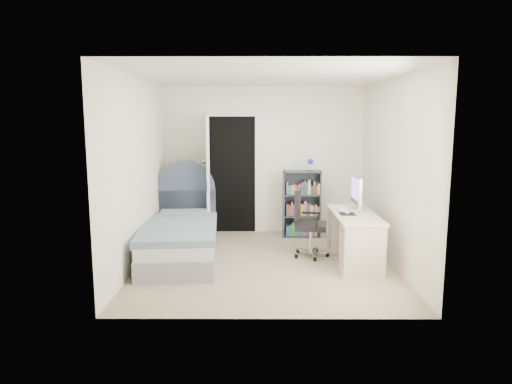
{
  "coord_description": "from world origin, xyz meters",
  "views": [
    {
      "loc": [
        -0.11,
        -6.03,
        1.93
      ],
      "look_at": [
        -0.13,
        0.2,
        0.95
      ],
      "focal_mm": 32.0,
      "sensor_mm": 36.0,
      "label": 1
    }
  ],
  "objects_px": {
    "nightstand": "(199,214)",
    "floor_lamp": "(203,203)",
    "desk": "(354,235)",
    "office_chair": "(306,220)",
    "bookcase": "(302,207)",
    "bed": "(181,237)"
  },
  "relations": [
    {
      "from": "desk",
      "to": "office_chair",
      "type": "xyz_separation_m",
      "value": [
        -0.64,
        0.27,
        0.16
      ]
    },
    {
      "from": "bed",
      "to": "desk",
      "type": "height_order",
      "value": "bed"
    },
    {
      "from": "nightstand",
      "to": "bookcase",
      "type": "bearing_deg",
      "value": -5.94
    },
    {
      "from": "bed",
      "to": "bookcase",
      "type": "bearing_deg",
      "value": 32.4
    },
    {
      "from": "floor_lamp",
      "to": "office_chair",
      "type": "height_order",
      "value": "floor_lamp"
    },
    {
      "from": "bookcase",
      "to": "floor_lamp",
      "type": "bearing_deg",
      "value": 172.26
    },
    {
      "from": "floor_lamp",
      "to": "desk",
      "type": "xyz_separation_m",
      "value": [
        2.27,
        -1.62,
        -0.14
      ]
    },
    {
      "from": "nightstand",
      "to": "floor_lamp",
      "type": "xyz_separation_m",
      "value": [
        0.06,
        0.05,
        0.17
      ]
    },
    {
      "from": "bed",
      "to": "office_chair",
      "type": "bearing_deg",
      "value": 1.55
    },
    {
      "from": "nightstand",
      "to": "floor_lamp",
      "type": "height_order",
      "value": "floor_lamp"
    },
    {
      "from": "nightstand",
      "to": "bookcase",
      "type": "relative_size",
      "value": 0.41
    },
    {
      "from": "bed",
      "to": "floor_lamp",
      "type": "relative_size",
      "value": 1.71
    },
    {
      "from": "bookcase",
      "to": "desk",
      "type": "height_order",
      "value": "bookcase"
    },
    {
      "from": "office_chair",
      "to": "floor_lamp",
      "type": "bearing_deg",
      "value": 140.53
    },
    {
      "from": "floor_lamp",
      "to": "office_chair",
      "type": "xyz_separation_m",
      "value": [
        1.63,
        -1.34,
        0.01
      ]
    },
    {
      "from": "bookcase",
      "to": "office_chair",
      "type": "height_order",
      "value": "bookcase"
    },
    {
      "from": "nightstand",
      "to": "desk",
      "type": "distance_m",
      "value": 2.81
    },
    {
      "from": "bookcase",
      "to": "office_chair",
      "type": "xyz_separation_m",
      "value": [
        -0.05,
        -1.11,
        0.02
      ]
    },
    {
      "from": "bookcase",
      "to": "office_chair",
      "type": "relative_size",
      "value": 1.35
    },
    {
      "from": "desk",
      "to": "nightstand",
      "type": "bearing_deg",
      "value": 146.04
    },
    {
      "from": "nightstand",
      "to": "office_chair",
      "type": "relative_size",
      "value": 0.55
    },
    {
      "from": "nightstand",
      "to": "floor_lamp",
      "type": "distance_m",
      "value": 0.19
    }
  ]
}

